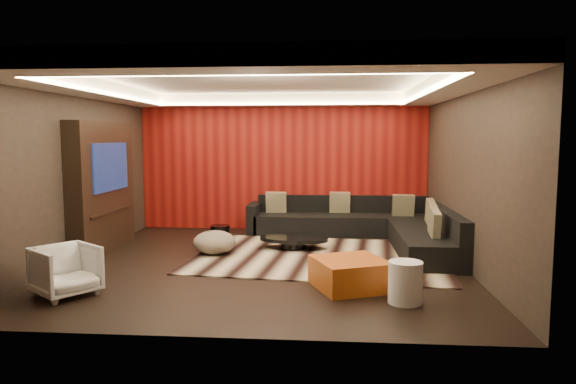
# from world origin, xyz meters

# --- Properties ---
(floor) EXTENTS (6.00, 6.00, 0.02)m
(floor) POSITION_xyz_m (0.00, 0.00, -0.01)
(floor) COLOR black
(floor) RESTS_ON ground
(ceiling) EXTENTS (6.00, 6.00, 0.02)m
(ceiling) POSITION_xyz_m (0.00, 0.00, 2.81)
(ceiling) COLOR silver
(ceiling) RESTS_ON ground
(wall_back) EXTENTS (6.00, 0.02, 2.80)m
(wall_back) POSITION_xyz_m (0.00, 3.01, 1.40)
(wall_back) COLOR black
(wall_back) RESTS_ON ground
(wall_left) EXTENTS (0.02, 6.00, 2.80)m
(wall_left) POSITION_xyz_m (-3.01, 0.00, 1.40)
(wall_left) COLOR black
(wall_left) RESTS_ON ground
(wall_right) EXTENTS (0.02, 6.00, 2.80)m
(wall_right) POSITION_xyz_m (3.01, 0.00, 1.40)
(wall_right) COLOR black
(wall_right) RESTS_ON ground
(red_feature_wall) EXTENTS (5.98, 0.05, 2.78)m
(red_feature_wall) POSITION_xyz_m (0.00, 2.97, 1.40)
(red_feature_wall) COLOR #6B0C0A
(red_feature_wall) RESTS_ON ground
(soffit_back) EXTENTS (6.00, 0.60, 0.22)m
(soffit_back) POSITION_xyz_m (0.00, 2.70, 2.69)
(soffit_back) COLOR silver
(soffit_back) RESTS_ON ground
(soffit_front) EXTENTS (6.00, 0.60, 0.22)m
(soffit_front) POSITION_xyz_m (0.00, -2.70, 2.69)
(soffit_front) COLOR silver
(soffit_front) RESTS_ON ground
(soffit_left) EXTENTS (0.60, 4.80, 0.22)m
(soffit_left) POSITION_xyz_m (-2.70, 0.00, 2.69)
(soffit_left) COLOR silver
(soffit_left) RESTS_ON ground
(soffit_right) EXTENTS (0.60, 4.80, 0.22)m
(soffit_right) POSITION_xyz_m (2.70, 0.00, 2.69)
(soffit_right) COLOR silver
(soffit_right) RESTS_ON ground
(cove_back) EXTENTS (4.80, 0.08, 0.04)m
(cove_back) POSITION_xyz_m (0.00, 2.36, 2.60)
(cove_back) COLOR #FFD899
(cove_back) RESTS_ON ground
(cove_front) EXTENTS (4.80, 0.08, 0.04)m
(cove_front) POSITION_xyz_m (0.00, -2.36, 2.60)
(cove_front) COLOR #FFD899
(cove_front) RESTS_ON ground
(cove_left) EXTENTS (0.08, 4.80, 0.04)m
(cove_left) POSITION_xyz_m (-2.36, 0.00, 2.60)
(cove_left) COLOR #FFD899
(cove_left) RESTS_ON ground
(cove_right) EXTENTS (0.08, 4.80, 0.04)m
(cove_right) POSITION_xyz_m (2.36, 0.00, 2.60)
(cove_right) COLOR #FFD899
(cove_right) RESTS_ON ground
(tv_surround) EXTENTS (0.30, 2.00, 2.20)m
(tv_surround) POSITION_xyz_m (-2.85, 0.60, 1.10)
(tv_surround) COLOR black
(tv_surround) RESTS_ON ground
(tv_screen) EXTENTS (0.04, 1.30, 0.80)m
(tv_screen) POSITION_xyz_m (-2.69, 0.60, 1.45)
(tv_screen) COLOR black
(tv_screen) RESTS_ON ground
(tv_shelf) EXTENTS (0.04, 1.60, 0.04)m
(tv_shelf) POSITION_xyz_m (-2.69, 0.60, 0.70)
(tv_shelf) COLOR black
(tv_shelf) RESTS_ON ground
(rug) EXTENTS (4.28, 3.39, 0.02)m
(rug) POSITION_xyz_m (0.83, 0.48, 0.01)
(rug) COLOR tan
(rug) RESTS_ON floor
(coffee_table) EXTENTS (1.31, 1.31, 0.20)m
(coffee_table) POSITION_xyz_m (0.37, 1.02, 0.12)
(coffee_table) COLOR black
(coffee_table) RESTS_ON rug
(drum_stool) EXTENTS (0.45, 0.45, 0.40)m
(drum_stool) POSITION_xyz_m (-0.92, 0.95, 0.22)
(drum_stool) COLOR black
(drum_stool) RESTS_ON rug
(striped_pouf) EXTENTS (0.87, 0.87, 0.38)m
(striped_pouf) POSITION_xyz_m (-0.92, 0.51, 0.21)
(striped_pouf) COLOR beige
(striped_pouf) RESTS_ON rug
(white_side_table) EXTENTS (0.45, 0.45, 0.50)m
(white_side_table) POSITION_xyz_m (1.87, -1.79, 0.25)
(white_side_table) COLOR white
(white_side_table) RESTS_ON floor
(orange_ottoman) EXTENTS (1.11, 1.11, 0.38)m
(orange_ottoman) POSITION_xyz_m (1.25, -1.22, 0.19)
(orange_ottoman) COLOR #B05916
(orange_ottoman) RESTS_ON floor
(armchair) EXTENTS (0.95, 0.95, 0.62)m
(armchair) POSITION_xyz_m (-2.24, -1.83, 0.31)
(armchair) COLOR silver
(armchair) RESTS_ON floor
(sectional_sofa) EXTENTS (3.65, 3.50, 0.75)m
(sectional_sofa) POSITION_xyz_m (1.73, 1.86, 0.26)
(sectional_sofa) COLOR black
(sectional_sofa) RESTS_ON floor
(throw_pillows) EXTENTS (3.14, 2.82, 0.50)m
(throw_pillows) POSITION_xyz_m (1.78, 1.88, 0.62)
(throw_pillows) COLOR beige
(throw_pillows) RESTS_ON sectional_sofa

